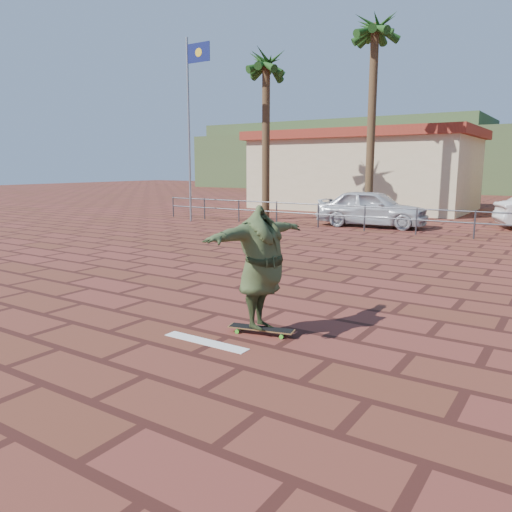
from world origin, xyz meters
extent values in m
plane|color=maroon|center=(0.00, 0.00, 0.00)|extent=(120.00, 120.00, 0.00)
cube|color=white|center=(0.70, -1.20, 0.00)|extent=(1.40, 0.22, 0.01)
cylinder|color=#47494F|center=(-12.00, 12.00, 0.50)|extent=(0.06, 0.06, 1.00)
cylinder|color=#47494F|center=(-10.00, 12.00, 0.50)|extent=(0.06, 0.06, 1.00)
cylinder|color=#47494F|center=(-8.00, 12.00, 0.50)|extent=(0.06, 0.06, 1.00)
cylinder|color=#47494F|center=(-6.00, 12.00, 0.50)|extent=(0.06, 0.06, 1.00)
cylinder|color=#47494F|center=(-4.00, 12.00, 0.50)|extent=(0.06, 0.06, 1.00)
cylinder|color=#47494F|center=(-2.00, 12.00, 0.50)|extent=(0.06, 0.06, 1.00)
cylinder|color=#47494F|center=(0.00, 12.00, 0.50)|extent=(0.06, 0.06, 1.00)
cylinder|color=#47494F|center=(2.00, 12.00, 0.50)|extent=(0.06, 0.06, 1.00)
cylinder|color=#47494F|center=(0.00, 12.00, 0.95)|extent=(24.00, 0.05, 0.05)
cylinder|color=#47494F|center=(0.00, 12.00, 0.55)|extent=(24.00, 0.05, 0.05)
cylinder|color=gray|center=(-10.00, 11.00, 4.00)|extent=(0.10, 0.10, 8.00)
cube|color=#0F164D|center=(-9.35, 11.00, 7.30)|extent=(1.20, 0.02, 0.80)
cylinder|color=brown|center=(-7.50, 13.50, 3.50)|extent=(0.36, 0.36, 7.00)
sphere|color=#224F1A|center=(-7.50, 13.50, 7.05)|extent=(2.40, 2.40, 2.40)
cylinder|color=brown|center=(-3.00, 15.00, 4.10)|extent=(0.36, 0.36, 8.20)
sphere|color=#224F1A|center=(-3.00, 15.00, 8.25)|extent=(2.40, 2.40, 2.40)
cube|color=beige|center=(-6.00, 22.00, 2.00)|extent=(12.00, 7.00, 4.00)
cube|color=maroon|center=(-6.00, 22.00, 4.25)|extent=(12.60, 7.60, 0.50)
cube|color=#384C28|center=(-22.00, 56.00, 4.00)|extent=(35.00, 14.00, 8.00)
cube|color=olive|center=(1.18, -0.47, 0.09)|extent=(1.04, 0.45, 0.02)
cube|color=black|center=(1.18, -0.47, 0.10)|extent=(1.00, 0.42, 0.00)
cube|color=silver|center=(0.84, -0.55, 0.06)|extent=(0.09, 0.17, 0.03)
cube|color=silver|center=(1.52, -0.39, 0.06)|extent=(0.09, 0.17, 0.03)
cylinder|color=green|center=(0.86, -0.65, 0.03)|extent=(0.07, 0.04, 0.06)
cylinder|color=green|center=(0.82, -0.45, 0.03)|extent=(0.07, 0.04, 0.06)
cylinder|color=green|center=(1.55, -0.48, 0.03)|extent=(0.07, 0.04, 0.06)
cylinder|color=green|center=(1.50, -0.29, 0.03)|extent=(0.07, 0.04, 0.06)
imported|color=#3B4A28|center=(1.18, -0.47, 1.03)|extent=(0.74, 2.31, 1.85)
imported|color=silver|center=(-2.29, 13.57, 0.77)|extent=(4.68, 2.21, 1.55)
camera|label=1|loc=(5.07, -6.54, 2.50)|focal=35.00mm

